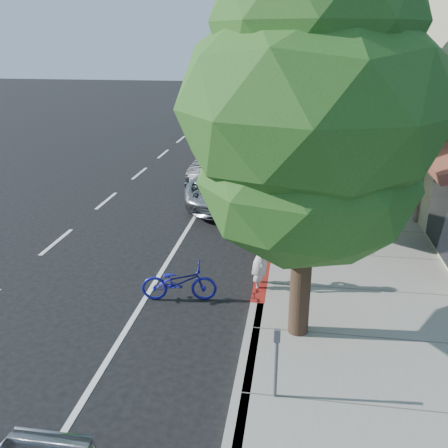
% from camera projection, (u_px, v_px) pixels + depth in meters
% --- Properties ---
extents(ground, '(120.00, 120.00, 0.00)m').
position_uv_depth(ground, '(261.00, 288.00, 12.00)').
color(ground, black).
rests_on(ground, ground).
extents(sidewalk, '(4.60, 56.00, 0.15)m').
position_uv_depth(sidewalk, '(338.00, 193.00, 19.06)').
color(sidewalk, gray).
rests_on(sidewalk, ground).
extents(curb, '(0.30, 56.00, 0.15)m').
position_uv_depth(curb, '(277.00, 191.00, 19.39)').
color(curb, '#9E998E').
rests_on(curb, ground).
extents(curb_red_segment, '(0.32, 4.00, 0.15)m').
position_uv_depth(curb_red_segment, '(264.00, 267.00, 12.90)').
color(curb_red_segment, maroon).
rests_on(curb_red_segment, ground).
extents(street_tree_0, '(4.66, 4.66, 7.28)m').
position_uv_depth(street_tree_0, '(311.00, 113.00, 8.47)').
color(street_tree_0, black).
rests_on(street_tree_0, ground).
extents(street_tree_1, '(5.32, 5.32, 7.35)m').
position_uv_depth(street_tree_1, '(308.00, 87.00, 14.05)').
color(street_tree_1, black).
rests_on(street_tree_1, ground).
extents(street_tree_2, '(4.61, 4.61, 6.77)m').
position_uv_depth(street_tree_2, '(306.00, 80.00, 19.71)').
color(street_tree_2, black).
rests_on(street_tree_2, ground).
extents(street_tree_3, '(5.55, 5.55, 7.95)m').
position_uv_depth(street_tree_3, '(307.00, 57.00, 25.03)').
color(street_tree_3, black).
rests_on(street_tree_3, ground).
extents(street_tree_4, '(4.96, 4.96, 6.98)m').
position_uv_depth(street_tree_4, '(306.00, 64.00, 30.79)').
color(street_tree_4, black).
rests_on(street_tree_4, ground).
extents(street_tree_5, '(4.76, 4.76, 7.56)m').
position_uv_depth(street_tree_5, '(306.00, 53.00, 36.18)').
color(street_tree_5, black).
rests_on(street_tree_5, ground).
extents(cyclist, '(0.45, 0.65, 1.73)m').
position_uv_depth(cyclist, '(261.00, 257.00, 11.59)').
color(cyclist, silver).
rests_on(cyclist, ground).
extents(bicycle, '(1.78, 0.84, 0.90)m').
position_uv_depth(bicycle, '(179.00, 282.00, 11.33)').
color(bicycle, '#171595').
rests_on(bicycle, ground).
extents(silver_suv, '(3.24, 6.45, 1.75)m').
position_uv_depth(silver_suv, '(239.00, 177.00, 18.27)').
color(silver_suv, '#A3A4A8').
rests_on(silver_suv, ground).
extents(dark_sedan, '(2.37, 5.28, 1.68)m').
position_uv_depth(dark_sedan, '(226.00, 163.00, 20.46)').
color(dark_sedan, black).
rests_on(dark_sedan, ground).
extents(white_pickup, '(2.51, 5.40, 1.53)m').
position_uv_depth(white_pickup, '(252.00, 125.00, 29.78)').
color(white_pickup, silver).
rests_on(white_pickup, ground).
extents(dark_suv_far, '(2.00, 4.49, 1.50)m').
position_uv_depth(dark_suv_far, '(282.00, 114.00, 34.23)').
color(dark_suv_far, black).
rests_on(dark_suv_far, ground).
extents(pedestrian, '(0.96, 0.95, 1.56)m').
position_uv_depth(pedestrian, '(335.00, 154.00, 21.60)').
color(pedestrian, black).
rests_on(pedestrian, sidewalk).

